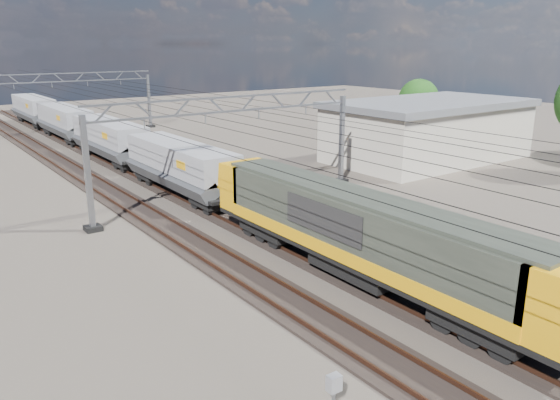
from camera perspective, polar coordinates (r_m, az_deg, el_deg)
ground at (r=33.49m, az=-1.13°, el=-1.89°), size 160.00×160.00×0.00m
track_outer_west at (r=30.61m, az=-10.38°, el=-3.76°), size 2.60×140.00×0.30m
track_loco at (r=32.42m, az=-4.03°, el=-2.40°), size 2.60×140.00×0.30m
track_inner_east at (r=34.60m, az=1.58°, el=-1.17°), size 2.60×140.00×0.30m
track_outer_east at (r=37.09m, az=6.48°, el=-0.09°), size 2.60×140.00×0.30m
catenary_gantry_mid at (r=35.80m, az=-4.87°, el=5.68°), size 19.90×0.90×7.11m
catenary_gantry_far at (r=68.89m, az=-20.93°, el=9.65°), size 19.90×0.90×7.11m
overhead_wires at (r=38.97m, az=-8.04°, el=9.16°), size 12.03×140.00×0.53m
locomotive at (r=24.35m, az=8.34°, el=-3.25°), size 2.76×21.10×3.62m
hopper_wagon_lead at (r=38.52m, az=-10.36°, el=3.67°), size 3.38×13.00×3.25m
hopper_wagon_mid at (r=51.48m, az=-17.39°, el=6.27°), size 3.38×13.00×3.25m
hopper_wagon_third at (r=64.96m, az=-21.57°, el=7.77°), size 3.38×13.00×3.25m
hopper_wagon_fourth at (r=78.70m, az=-24.33°, el=8.73°), size 3.38×13.00×3.25m
trackside_cabinet at (r=16.54m, az=5.66°, el=-18.62°), size 0.42×0.32×1.20m
industrial_shed at (r=52.06m, az=15.22°, el=7.09°), size 18.60×10.60×5.40m
tree_far at (r=63.17m, az=14.60°, el=9.98°), size 4.98×4.58×6.62m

